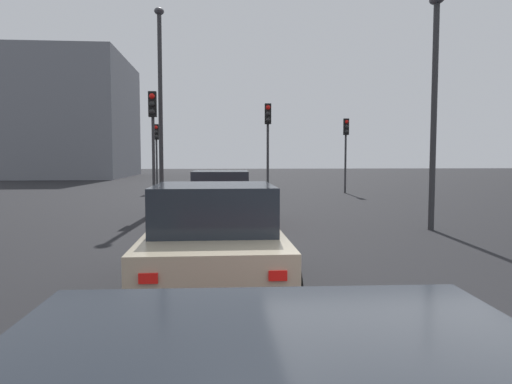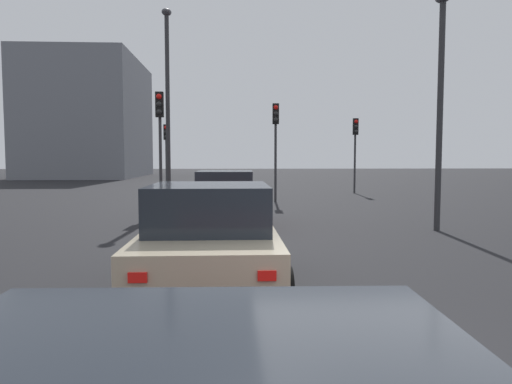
{
  "view_description": "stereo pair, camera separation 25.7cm",
  "coord_description": "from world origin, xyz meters",
  "px_view_note": "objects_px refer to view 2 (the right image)",
  "views": [
    {
      "loc": [
        -3.9,
        1.73,
        1.99
      ],
      "look_at": [
        5.13,
        1.0,
        1.33
      ],
      "focal_mm": 33.37,
      "sensor_mm": 36.0,
      "label": 1
    },
    {
      "loc": [
        -3.92,
        1.48,
        1.99
      ],
      "look_at": [
        5.13,
        1.0,
        1.33
      ],
      "focal_mm": 33.37,
      "sensor_mm": 36.0,
      "label": 2
    }
  ],
  "objects_px": {
    "car_red_right_lead": "(226,199)",
    "traffic_light_near_left": "(355,140)",
    "traffic_light_far_left": "(166,143)",
    "car_beige_right_second": "(210,240)",
    "street_lamp_kerbside": "(441,90)",
    "traffic_light_far_right": "(160,126)",
    "traffic_light_near_right": "(276,132)",
    "street_lamp_far": "(168,93)"
  },
  "relations": [
    {
      "from": "car_red_right_lead",
      "to": "traffic_light_near_left",
      "type": "bearing_deg",
      "value": -28.42
    },
    {
      "from": "traffic_light_near_left",
      "to": "traffic_light_far_left",
      "type": "xyz_separation_m",
      "value": [
        2.4,
        10.68,
        -0.14
      ]
    },
    {
      "from": "car_red_right_lead",
      "to": "car_beige_right_second",
      "type": "bearing_deg",
      "value": -179.42
    },
    {
      "from": "car_red_right_lead",
      "to": "traffic_light_near_left",
      "type": "distance_m",
      "value": 14.12
    },
    {
      "from": "traffic_light_near_left",
      "to": "street_lamp_kerbside",
      "type": "relative_size",
      "value": 0.66
    },
    {
      "from": "traffic_light_far_right",
      "to": "street_lamp_kerbside",
      "type": "xyz_separation_m",
      "value": [
        -4.86,
        -8.14,
        0.67
      ]
    },
    {
      "from": "traffic_light_far_left",
      "to": "street_lamp_kerbside",
      "type": "height_order",
      "value": "street_lamp_kerbside"
    },
    {
      "from": "traffic_light_near_right",
      "to": "traffic_light_far_right",
      "type": "relative_size",
      "value": 1.01
    },
    {
      "from": "car_beige_right_second",
      "to": "traffic_light_far_left",
      "type": "xyz_separation_m",
      "value": [
        21.41,
        3.51,
        2.06
      ]
    },
    {
      "from": "car_red_right_lead",
      "to": "street_lamp_kerbside",
      "type": "distance_m",
      "value": 6.64
    },
    {
      "from": "traffic_light_far_left",
      "to": "traffic_light_far_right",
      "type": "distance_m",
      "value": 11.05
    },
    {
      "from": "traffic_light_far_left",
      "to": "car_red_right_lead",
      "type": "bearing_deg",
      "value": 10.39
    },
    {
      "from": "traffic_light_near_right",
      "to": "street_lamp_far",
      "type": "distance_m",
      "value": 5.38
    },
    {
      "from": "traffic_light_near_right",
      "to": "street_lamp_kerbside",
      "type": "xyz_separation_m",
      "value": [
        -8.59,
        -3.6,
        0.65
      ]
    },
    {
      "from": "street_lamp_far",
      "to": "traffic_light_near_left",
      "type": "bearing_deg",
      "value": -49.98
    },
    {
      "from": "car_beige_right_second",
      "to": "traffic_light_near_left",
      "type": "distance_m",
      "value": 20.44
    },
    {
      "from": "car_beige_right_second",
      "to": "car_red_right_lead",
      "type": "bearing_deg",
      "value": -1.49
    },
    {
      "from": "street_lamp_kerbside",
      "to": "car_red_right_lead",
      "type": "bearing_deg",
      "value": 76.37
    },
    {
      "from": "car_red_right_lead",
      "to": "traffic_light_far_left",
      "type": "height_order",
      "value": "traffic_light_far_left"
    },
    {
      "from": "traffic_light_near_right",
      "to": "traffic_light_far_right",
      "type": "height_order",
      "value": "traffic_light_near_right"
    },
    {
      "from": "traffic_light_far_left",
      "to": "street_lamp_far",
      "type": "relative_size",
      "value": 0.52
    },
    {
      "from": "car_beige_right_second",
      "to": "traffic_light_far_right",
      "type": "xyz_separation_m",
      "value": [
        10.44,
        2.25,
        2.34
      ]
    },
    {
      "from": "car_red_right_lead",
      "to": "street_lamp_far",
      "type": "distance_m",
      "value": 6.05
    },
    {
      "from": "car_red_right_lead",
      "to": "street_lamp_kerbside",
      "type": "bearing_deg",
      "value": -101.84
    },
    {
      "from": "street_lamp_far",
      "to": "traffic_light_far_right",
      "type": "bearing_deg",
      "value": 167.45
    },
    {
      "from": "car_red_right_lead",
      "to": "car_beige_right_second",
      "type": "distance_m",
      "value": 6.97
    },
    {
      "from": "car_beige_right_second",
      "to": "traffic_light_far_right",
      "type": "relative_size",
      "value": 0.95
    },
    {
      "from": "car_red_right_lead",
      "to": "traffic_light_near_left",
      "type": "height_order",
      "value": "traffic_light_near_left"
    },
    {
      "from": "traffic_light_far_left",
      "to": "street_lamp_kerbside",
      "type": "bearing_deg",
      "value": 26.88
    },
    {
      "from": "traffic_light_far_left",
      "to": "traffic_light_far_right",
      "type": "relative_size",
      "value": 0.91
    },
    {
      "from": "car_red_right_lead",
      "to": "traffic_light_far_left",
      "type": "relative_size",
      "value": 1.08
    },
    {
      "from": "traffic_light_near_right",
      "to": "car_red_right_lead",
      "type": "bearing_deg",
      "value": -14.62
    },
    {
      "from": "car_beige_right_second",
      "to": "traffic_light_near_right",
      "type": "bearing_deg",
      "value": -9.49
    },
    {
      "from": "street_lamp_far",
      "to": "car_beige_right_second",
      "type": "bearing_deg",
      "value": -169.62
    },
    {
      "from": "traffic_light_far_left",
      "to": "street_lamp_far",
      "type": "bearing_deg",
      "value": 4.31
    },
    {
      "from": "traffic_light_near_left",
      "to": "traffic_light_far_right",
      "type": "bearing_deg",
      "value": -46.95
    },
    {
      "from": "traffic_light_near_left",
      "to": "traffic_light_far_left",
      "type": "height_order",
      "value": "traffic_light_near_left"
    },
    {
      "from": "traffic_light_far_left",
      "to": "street_lamp_far",
      "type": "xyz_separation_m",
      "value": [
        -10.14,
        -1.45,
        1.58
      ]
    },
    {
      "from": "traffic_light_far_right",
      "to": "street_lamp_kerbside",
      "type": "bearing_deg",
      "value": 59.53
    },
    {
      "from": "car_red_right_lead",
      "to": "street_lamp_kerbside",
      "type": "xyz_separation_m",
      "value": [
        -1.39,
        -5.75,
        3.01
      ]
    },
    {
      "from": "car_red_right_lead",
      "to": "street_lamp_kerbside",
      "type": "height_order",
      "value": "street_lamp_kerbside"
    },
    {
      "from": "street_lamp_kerbside",
      "to": "traffic_light_far_right",
      "type": "bearing_deg",
      "value": 59.15
    }
  ]
}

